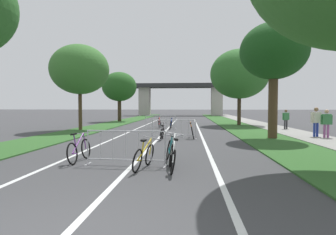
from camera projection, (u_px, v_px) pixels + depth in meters
name	position (u px, v px, depth m)	size (l,w,h in m)	color
grass_verge_left	(116.00, 123.00, 28.34)	(2.89, 60.23, 0.05)	#2D5B26
grass_verge_right	(231.00, 124.00, 27.45)	(2.89, 60.23, 0.05)	#2D5B26
sidewalk_path_right	(258.00, 124.00, 27.25)	(2.37, 60.23, 0.08)	gray
lane_stripe_center	(167.00, 130.00, 20.70)	(0.14, 34.85, 0.01)	silver
lane_stripe_right_lane	(199.00, 130.00, 20.52)	(0.14, 34.85, 0.01)	silver
lane_stripe_left_lane	(135.00, 130.00, 20.89)	(0.14, 34.85, 0.01)	silver
overpass_bridge	(180.00, 93.00, 52.77)	(18.85, 4.02, 6.08)	#2D2D30
tree_left_pine_far	(80.00, 70.00, 20.05)	(4.22, 4.22, 6.23)	#4C3823
tree_left_oak_near	(119.00, 87.00, 31.69)	(3.93, 3.93, 5.70)	#3D2D1E
tree_right_cypress_far	(274.00, 52.00, 14.74)	(3.57, 3.57, 6.23)	#4C3823
tree_right_pine_near	(239.00, 74.00, 25.30)	(5.33, 5.33, 6.99)	#3D2D1E
crowd_barrier_nearest	(126.00, 148.00, 8.14)	(2.43, 0.58, 1.05)	#ADADB2
crowd_barrier_second	(174.00, 129.00, 14.92)	(2.43, 0.58, 1.05)	#ADADB2
crowd_barrier_third	(161.00, 122.00, 21.89)	(2.42, 0.51, 1.05)	#ADADB2
bicycle_teal_0	(170.00, 151.00, 8.48)	(0.64, 1.75, 0.96)	black
bicycle_red_1	(160.00, 124.00, 22.47)	(0.44, 1.68, 0.90)	black
bicycle_orange_2	(192.00, 131.00, 15.25)	(0.47, 1.68, 0.93)	black
bicycle_white_3	(172.00, 157.00, 7.54)	(0.53, 1.73, 1.02)	black
bicycle_black_4	(162.00, 133.00, 14.50)	(0.46, 1.56, 0.93)	black
bicycle_blue_5	(171.00, 124.00, 21.25)	(0.47, 1.75, 0.90)	black
bicycle_yellow_6	(144.00, 156.00, 7.73)	(0.66, 1.63, 0.88)	black
bicycle_purple_7	(79.00, 150.00, 8.75)	(0.47, 1.69, 0.93)	black
pedestrian_strolling	(286.00, 118.00, 20.49)	(0.54, 0.35, 1.52)	#262628
pedestrian_with_backpack	(316.00, 119.00, 15.27)	(0.60, 0.39, 1.71)	navy
pedestrian_pushing_bike	(326.00, 121.00, 14.74)	(0.57, 0.34, 1.59)	#994C8C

